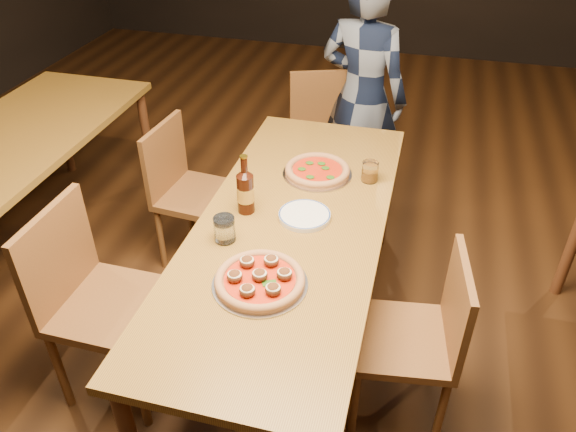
% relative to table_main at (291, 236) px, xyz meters
% --- Properties ---
extents(ground, '(9.00, 9.00, 0.00)m').
position_rel_table_main_xyz_m(ground, '(0.00, 0.00, -0.68)').
color(ground, black).
extents(table_main, '(0.80, 2.00, 0.75)m').
position_rel_table_main_xyz_m(table_main, '(0.00, 0.00, 0.00)').
color(table_main, brown).
rests_on(table_main, ground).
extents(table_left, '(0.80, 2.00, 0.75)m').
position_rel_table_main_xyz_m(table_left, '(-1.70, 0.30, 0.00)').
color(table_left, brown).
rests_on(table_left, ground).
extents(chair_main_nw, '(0.46, 0.46, 0.97)m').
position_rel_table_main_xyz_m(chair_main_nw, '(-0.68, -0.42, -0.19)').
color(chair_main_nw, brown).
rests_on(chair_main_nw, ground).
extents(chair_main_sw, '(0.45, 0.45, 0.88)m').
position_rel_table_main_xyz_m(chair_main_sw, '(-0.68, 0.54, -0.24)').
color(chair_main_sw, brown).
rests_on(chair_main_sw, ground).
extents(chair_main_e, '(0.46, 0.46, 0.88)m').
position_rel_table_main_xyz_m(chair_main_e, '(0.54, -0.25, -0.24)').
color(chair_main_e, brown).
rests_on(chair_main_e, ground).
extents(chair_end, '(0.57, 0.57, 0.95)m').
position_rel_table_main_xyz_m(chair_end, '(-0.07, 1.20, -0.20)').
color(chair_end, brown).
rests_on(chair_end, ground).
extents(pizza_meatball, '(0.36, 0.36, 0.07)m').
position_rel_table_main_xyz_m(pizza_meatball, '(-0.01, -0.41, 0.10)').
color(pizza_meatball, '#B7B7BF').
rests_on(pizza_meatball, table_main).
extents(pizza_margherita, '(0.34, 0.34, 0.04)m').
position_rel_table_main_xyz_m(pizza_margherita, '(0.02, 0.43, 0.09)').
color(pizza_margherita, '#B7B7BF').
rests_on(pizza_margherita, table_main).
extents(plate_stack, '(0.23, 0.23, 0.02)m').
position_rel_table_main_xyz_m(plate_stack, '(0.05, 0.05, 0.08)').
color(plate_stack, white).
rests_on(plate_stack, table_main).
extents(beer_bottle, '(0.08, 0.08, 0.27)m').
position_rel_table_main_xyz_m(beer_bottle, '(-0.22, 0.04, 0.17)').
color(beer_bottle, black).
rests_on(beer_bottle, table_main).
extents(water_glass, '(0.09, 0.09, 0.11)m').
position_rel_table_main_xyz_m(water_glass, '(-0.24, -0.19, 0.13)').
color(water_glass, white).
rests_on(water_glass, table_main).
extents(amber_glass, '(0.08, 0.08, 0.10)m').
position_rel_table_main_xyz_m(amber_glass, '(0.28, 0.44, 0.12)').
color(amber_glass, '#A56012').
rests_on(amber_glass, table_main).
extents(diner, '(0.65, 0.51, 1.56)m').
position_rel_table_main_xyz_m(diner, '(0.11, 1.35, 0.10)').
color(diner, black).
rests_on(diner, ground).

